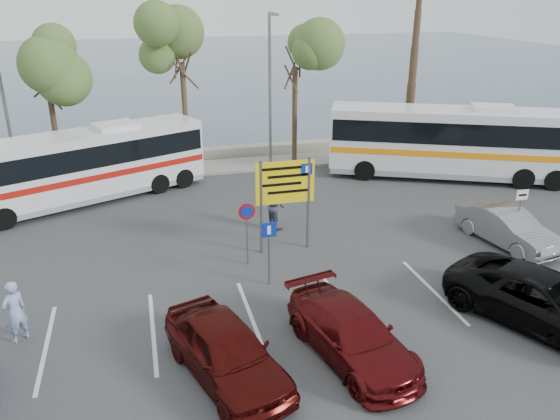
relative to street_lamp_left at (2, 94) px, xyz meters
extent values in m
plane|color=#363638|center=(10.00, -13.52, -4.60)|extent=(120.00, 120.00, 0.00)
cube|color=gray|center=(10.00, 0.48, -4.52)|extent=(44.00, 2.40, 0.15)
cube|color=#9E937E|center=(10.00, 2.48, -4.30)|extent=(48.00, 0.80, 0.60)
plane|color=#394E5C|center=(10.00, 46.48, -4.59)|extent=(140.00, 140.00, 0.00)
cylinder|color=#382619|center=(2.00, 0.48, -1.93)|extent=(0.28, 0.28, 5.04)
cylinder|color=#382619|center=(8.50, 0.48, -1.65)|extent=(0.28, 0.28, 5.60)
cylinder|color=#382619|center=(14.50, 0.48, -1.86)|extent=(0.28, 0.28, 5.18)
cylinder|color=#382619|center=(21.50, 0.48, 0.55)|extent=(0.48, 0.48, 10.00)
cylinder|color=slate|center=(0.00, 0.08, -0.45)|extent=(0.16, 0.16, 8.00)
cylinder|color=slate|center=(13.00, 0.08, -0.45)|extent=(0.16, 0.16, 8.00)
cylinder|color=slate|center=(13.00, -0.37, 3.50)|extent=(0.12, 0.90, 0.12)
cube|color=slate|center=(13.00, -0.87, 3.45)|extent=(0.45, 0.25, 0.12)
cylinder|color=slate|center=(10.10, -10.32, -2.80)|extent=(0.12, 0.12, 3.60)
cylinder|color=slate|center=(11.90, -10.32, -2.80)|extent=(0.12, 0.12, 3.60)
cube|color=yellow|center=(11.00, -10.32, -1.90)|extent=(2.20, 0.06, 1.60)
cube|color=#0C2699|center=(11.80, -10.36, -1.45)|extent=(0.42, 0.01, 0.42)
cylinder|color=slate|center=(9.40, -11.12, -3.50)|extent=(0.07, 0.07, 2.20)
cylinder|color=#B20C0C|center=(9.40, -11.15, -2.55)|extent=(0.60, 0.03, 0.60)
cylinder|color=slate|center=(9.80, -12.72, -3.50)|extent=(0.07, 0.07, 2.20)
cube|color=#0C2699|center=(9.80, -12.74, -2.60)|extent=(0.50, 0.03, 0.50)
cylinder|color=slate|center=(19.80, -12.02, -3.50)|extent=(0.07, 0.07, 2.20)
cube|color=white|center=(19.80, -12.04, -2.60)|extent=(0.50, 0.03, 0.40)
cube|color=silver|center=(3.50, -3.02, -2.73)|extent=(11.11, 6.59, 2.73)
cube|color=black|center=(3.50, -3.02, -2.24)|extent=(10.93, 6.54, 0.97)
cube|color=#AB150D|center=(3.50, -3.02, -3.17)|extent=(11.02, 6.57, 0.28)
cube|color=gray|center=(3.50, -3.02, -4.09)|extent=(11.00, 6.52, 0.51)
cube|color=silver|center=(3.50, -3.02, -1.25)|extent=(2.29, 2.09, 0.22)
cube|color=silver|center=(21.55, -4.18, -2.52)|extent=(12.27, 7.51, 3.02)
cube|color=black|center=(21.55, -4.18, -1.99)|extent=(12.06, 7.44, 1.08)
cube|color=orange|center=(21.55, -4.18, -3.01)|extent=(12.17, 7.48, 0.31)
cube|color=gray|center=(21.55, -4.18, -4.04)|extent=(12.15, 7.43, 0.56)
cube|color=silver|center=(21.55, -4.18, -0.89)|extent=(2.55, 2.35, 0.25)
imported|color=#520D0F|center=(11.00, -17.02, -3.92)|extent=(2.86, 4.99, 1.36)
imported|color=#3F0B09|center=(7.65, -17.02, -3.82)|extent=(3.16, 4.89, 1.55)
imported|color=black|center=(17.00, -17.02, -3.82)|extent=(4.84, 6.17, 1.56)
imported|color=gray|center=(19.40, -12.02, -3.90)|extent=(2.24, 4.47, 1.41)
imported|color=#8BA0CB|center=(2.27, -14.00, -3.67)|extent=(0.81, 0.78, 1.86)
imported|color=#383B55|center=(11.17, -8.16, -3.65)|extent=(0.98, 1.11, 1.90)
camera|label=1|loc=(6.06, -28.31, 4.56)|focal=35.00mm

